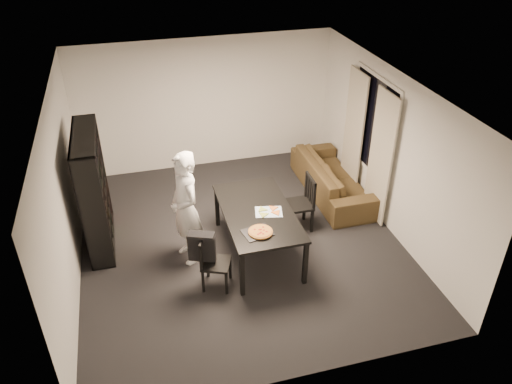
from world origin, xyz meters
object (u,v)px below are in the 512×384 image
object	(u,v)px
bookshelf	(94,191)
person	(186,209)
chair_right	(304,199)
chair_left	(210,259)
sofa	(333,177)
baking_tray	(257,233)
dining_table	(258,215)
pepperoni_pizza	(260,232)

from	to	relation	value
bookshelf	person	size ratio (longest dim) A/B	1.05
chair_right	person	xyz separation A→B (m)	(-1.97, -0.31, 0.36)
chair_left	sofa	size ratio (longest dim) A/B	0.37
bookshelf	person	distance (m)	1.52
person	baking_tray	world-z (taller)	person
dining_table	chair_left	xyz separation A→B (m)	(-0.85, -0.56, -0.23)
person	bookshelf	bearing A→B (deg)	-136.89
pepperoni_pizza	chair_right	bearing A→B (deg)	44.59
dining_table	pepperoni_pizza	world-z (taller)	pepperoni_pizza
baking_tray	bookshelf	bearing A→B (deg)	146.22
dining_table	chair_left	bearing A→B (deg)	-146.70
chair_right	person	world-z (taller)	person
sofa	pepperoni_pizza	bearing A→B (deg)	134.34
sofa	bookshelf	bearing A→B (deg)	95.30
baking_tray	chair_right	bearing A→B (deg)	42.98
pepperoni_pizza	sofa	xyz separation A→B (m)	(1.92, 1.88, -0.47)
bookshelf	chair_left	world-z (taller)	bookshelf
person	pepperoni_pizza	xyz separation A→B (m)	(0.95, -0.70, -0.11)
pepperoni_pizza	sofa	distance (m)	2.73
pepperoni_pizza	chair_left	bearing A→B (deg)	-179.36
bookshelf	chair_left	xyz separation A→B (m)	(1.51, -1.50, -0.47)
person	baking_tray	distance (m)	1.14
bookshelf	person	world-z (taller)	bookshelf
chair_left	sofa	xyz separation A→B (m)	(2.66, 1.89, -0.15)
person	dining_table	bearing A→B (deg)	66.28
chair_right	bookshelf	bearing A→B (deg)	-98.16
person	baking_tray	size ratio (longest dim) A/B	4.52
person	chair_right	bearing A→B (deg)	83.34
dining_table	person	bearing A→B (deg)	171.77
chair_right	sofa	distance (m)	1.27
dining_table	baking_tray	world-z (taller)	baking_tray
bookshelf	dining_table	bearing A→B (deg)	-21.84
dining_table	baking_tray	distance (m)	0.56
baking_tray	sofa	size ratio (longest dim) A/B	0.18
chair_left	person	xyz separation A→B (m)	(-0.21, 0.71, 0.43)
pepperoni_pizza	sofa	world-z (taller)	pepperoni_pizza
baking_tray	chair_left	bearing A→B (deg)	-177.89
chair_left	chair_right	size ratio (longest dim) A/B	0.88
bookshelf	person	xyz separation A→B (m)	(1.30, -0.79, -0.05)
chair_left	person	bearing A→B (deg)	38.75
chair_left	baking_tray	distance (m)	0.76
bookshelf	chair_left	bearing A→B (deg)	-44.80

